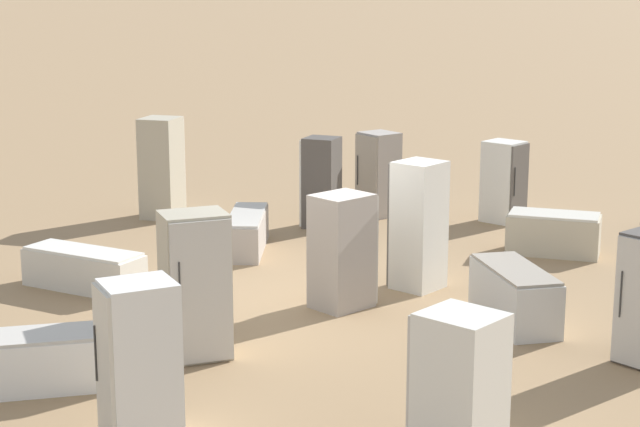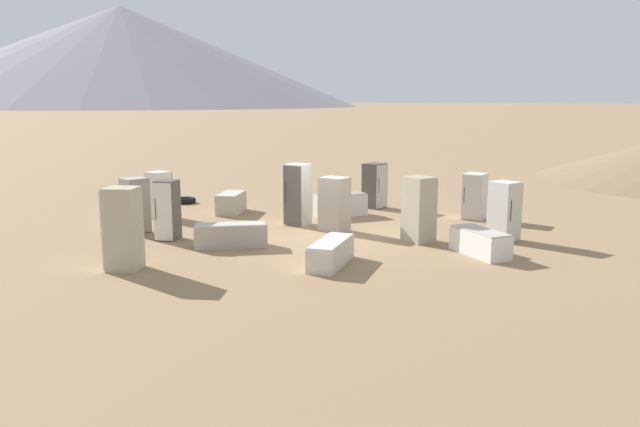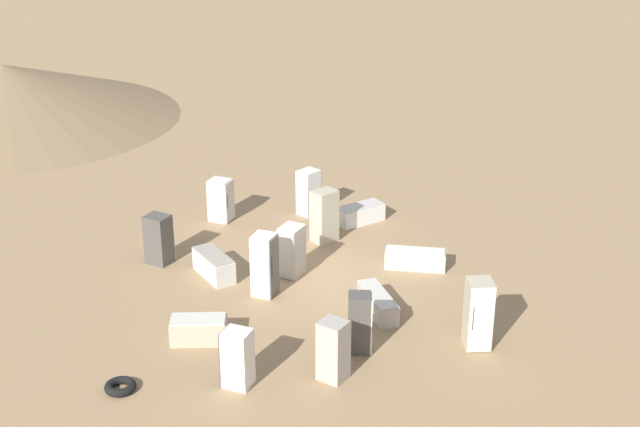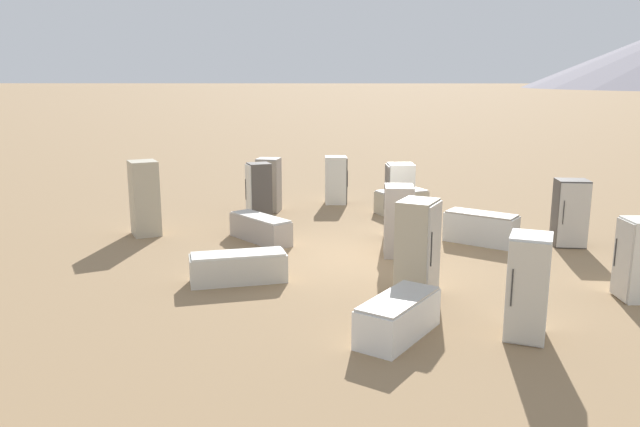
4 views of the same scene
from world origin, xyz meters
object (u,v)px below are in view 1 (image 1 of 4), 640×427
at_px(discarded_fridge_2, 553,234).
at_px(discarded_fridge_14, 195,286).
at_px(discarded_fridge_11, 458,389).
at_px(discarded_fridge_9, 504,182).
at_px(discarded_fridge_12, 418,225).
at_px(discarded_fridge_5, 247,232).
at_px(discarded_fridge_6, 162,168).
at_px(discarded_fridge_1, 378,174).
at_px(discarded_fridge_4, 33,361).
at_px(discarded_fridge_10, 321,183).
at_px(discarded_fridge_0, 139,362).
at_px(discarded_fridge_13, 343,251).
at_px(discarded_fridge_3, 84,269).
at_px(discarded_fridge_7, 514,295).

distance_m(discarded_fridge_2, discarded_fridge_14, 7.24).
bearing_deg(discarded_fridge_11, discarded_fridge_2, 23.61).
relative_size(discarded_fridge_9, discarded_fridge_12, 0.80).
relative_size(discarded_fridge_5, discarded_fridge_12, 0.94).
distance_m(discarded_fridge_2, discarded_fridge_9, 2.42).
bearing_deg(discarded_fridge_6, discarded_fridge_5, -38.63).
xyz_separation_m(discarded_fridge_1, discarded_fridge_11, (7.66, -7.31, -0.06)).
height_order(discarded_fridge_4, discarded_fridge_10, discarded_fridge_10).
height_order(discarded_fridge_0, discarded_fridge_11, discarded_fridge_0).
relative_size(discarded_fridge_2, discarded_fridge_4, 0.92).
xyz_separation_m(discarded_fridge_13, discarded_fridge_14, (0.14, -2.68, 0.09)).
bearing_deg(discarded_fridge_12, discarded_fridge_3, 131.37).
bearing_deg(discarded_fridge_11, discarded_fridge_9, 30.04).
bearing_deg(discarded_fridge_1, discarded_fridge_3, 100.50).
relative_size(discarded_fridge_9, discarded_fridge_11, 1.02).
xyz_separation_m(discarded_fridge_1, discarded_fridge_12, (3.64, -3.15, 0.14)).
xyz_separation_m(discarded_fridge_6, discarded_fridge_14, (6.44, -4.27, -0.06)).
bearing_deg(discarded_fridge_12, discarded_fridge_7, -104.12).
bearing_deg(discarded_fridge_0, discarded_fridge_13, -51.70).
bearing_deg(discarded_fridge_9, discarded_fridge_4, 2.74).
bearing_deg(discarded_fridge_7, discarded_fridge_6, 119.11).
bearing_deg(discarded_fridge_0, discarded_fridge_7, -76.01).
bearing_deg(discarded_fridge_10, discarded_fridge_7, -133.09).
distance_m(discarded_fridge_0, discarded_fridge_3, 5.49).
bearing_deg(discarded_fridge_2, discarded_fridge_11, 179.69).
xyz_separation_m(discarded_fridge_0, discarded_fridge_13, (-1.62, 4.54, -0.02)).
distance_m(discarded_fridge_9, discarded_fridge_14, 8.71).
bearing_deg(discarded_fridge_11, discarded_fridge_10, 49.50).
xyz_separation_m(discarded_fridge_4, discarded_fridge_9, (-1.19, 10.47, 0.44)).
distance_m(discarded_fridge_9, discarded_fridge_12, 4.73).
xyz_separation_m(discarded_fridge_9, discarded_fridge_10, (-2.08, -2.73, 0.07)).
distance_m(discarded_fridge_5, discarded_fridge_7, 5.36).
distance_m(discarded_fridge_3, discarded_fridge_11, 7.45).
height_order(discarded_fridge_0, discarded_fridge_10, discarded_fridge_10).
height_order(discarded_fridge_4, discarded_fridge_11, discarded_fridge_11).
bearing_deg(discarded_fridge_2, discarded_fridge_7, 178.27).
relative_size(discarded_fridge_6, discarded_fridge_7, 1.07).
relative_size(discarded_fridge_0, discarded_fridge_11, 1.10).
bearing_deg(discarded_fridge_12, discarded_fridge_0, -170.70).
bearing_deg(discarded_fridge_1, discarded_fridge_14, 125.09).
xyz_separation_m(discarded_fridge_6, discarded_fridge_10, (2.69, 1.55, -0.12)).
bearing_deg(discarded_fridge_6, discarded_fridge_7, -32.30).
bearing_deg(discarded_fridge_9, discarded_fridge_14, 7.33).
bearing_deg(discarded_fridge_4, discarded_fridge_3, 170.53).
bearing_deg(discarded_fridge_6, discarded_fridge_14, -62.62).
xyz_separation_m(discarded_fridge_4, discarded_fridge_10, (-3.26, 7.75, 0.51)).
xyz_separation_m(discarded_fridge_6, discarded_fridge_11, (10.44, -4.31, -0.21)).
distance_m(discarded_fridge_7, discarded_fridge_12, 2.06).
bearing_deg(discarded_fridge_9, discarded_fridge_3, -16.09).
bearing_deg(discarded_fridge_0, discarded_fridge_10, -37.12).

